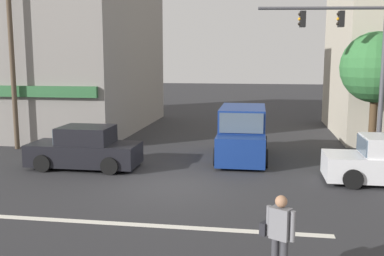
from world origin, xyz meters
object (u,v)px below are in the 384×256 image
at_px(pedestrian_foreground_with_bag, 279,233).
at_px(traffic_light_mast, 358,56).
at_px(utility_pole_near_left, 11,49).
at_px(van_crossing_leftbound, 242,134).
at_px(sedan_waiting_far, 85,149).
at_px(street_tree, 376,68).

bearing_deg(pedestrian_foreground_with_bag, traffic_light_mast, 72.67).
bearing_deg(traffic_light_mast, pedestrian_foreground_with_bag, -107.33).
xyz_separation_m(utility_pole_near_left, van_crossing_leftbound, (10.24, -0.35, -3.49)).
bearing_deg(van_crossing_leftbound, traffic_light_mast, -2.71).
bearing_deg(sedan_waiting_far, utility_pole_near_left, 146.62).
relative_size(van_crossing_leftbound, pedestrian_foreground_with_bag, 2.77).
bearing_deg(street_tree, utility_pole_near_left, -176.41).
height_order(street_tree, pedestrian_foreground_with_bag, street_tree).
distance_m(traffic_light_mast, sedan_waiting_far, 10.94).
bearing_deg(utility_pole_near_left, pedestrian_foreground_with_bag, -43.32).
bearing_deg(pedestrian_foreground_with_bag, utility_pole_near_left, 136.68).
height_order(van_crossing_leftbound, pedestrian_foreground_with_bag, van_crossing_leftbound).
relative_size(street_tree, utility_pole_near_left, 0.60).
distance_m(sedan_waiting_far, pedestrian_foreground_with_bag, 10.42).
bearing_deg(utility_pole_near_left, traffic_light_mast, -2.17).
xyz_separation_m(street_tree, sedan_waiting_far, (-11.13, -3.94, -2.98)).
height_order(utility_pole_near_left, traffic_light_mast, utility_pole_near_left).
bearing_deg(street_tree, pedestrian_foreground_with_bag, -109.80).
bearing_deg(sedan_waiting_far, van_crossing_leftbound, 24.38).
bearing_deg(traffic_light_mast, utility_pole_near_left, 177.83).
xyz_separation_m(street_tree, pedestrian_foreground_with_bag, (-4.22, -11.73, -2.74)).
xyz_separation_m(sedan_waiting_far, pedestrian_foreground_with_bag, (6.91, -7.79, 0.24)).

